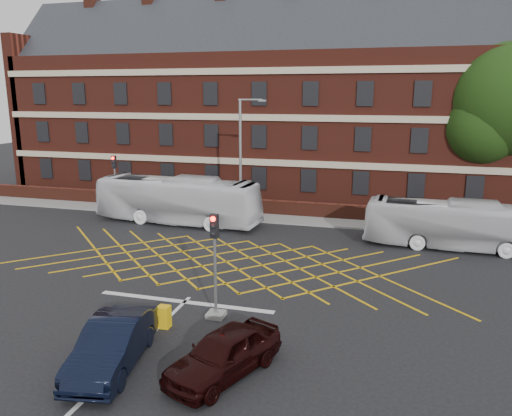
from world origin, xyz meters
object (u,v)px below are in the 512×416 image
(traffic_light_near, at_px, (215,276))
(utility_cabinet, at_px, (164,317))
(bus_left, at_px, (178,200))
(street_lamp, at_px, (242,184))
(bus_right, at_px, (454,225))
(car_maroon, at_px, (224,353))
(direction_signs, at_px, (110,190))
(car_navy, at_px, (112,344))
(traffic_light_far, at_px, (116,189))
(deciduous_tree, at_px, (505,109))

(traffic_light_near, relative_size, utility_cabinet, 4.91)
(bus_left, distance_m, street_lamp, 4.66)
(bus_right, height_order, car_maroon, bus_right)
(utility_cabinet, bearing_deg, direction_signs, 126.66)
(car_navy, bearing_deg, traffic_light_far, 110.57)
(traffic_light_far, height_order, street_lamp, street_lamp)
(direction_signs, bearing_deg, street_lamp, -11.84)
(bus_right, bearing_deg, bus_left, 89.18)
(bus_left, xyz_separation_m, direction_signs, (-7.21, 3.09, -0.25))
(car_navy, bearing_deg, deciduous_tree, 49.04)
(traffic_light_near, bearing_deg, bus_left, 119.93)
(street_lamp, bearing_deg, traffic_light_near, -76.85)
(direction_signs, bearing_deg, bus_right, -9.33)
(deciduous_tree, relative_size, street_lamp, 1.46)
(deciduous_tree, bearing_deg, direction_signs, -169.09)
(bus_left, xyz_separation_m, utility_cabinet, (6.13, -14.83, -1.20))
(car_maroon, height_order, street_lamp, street_lamp)
(bus_left, bearing_deg, deciduous_tree, -63.49)
(direction_signs, relative_size, utility_cabinet, 2.53)
(traffic_light_near, bearing_deg, car_maroon, -66.28)
(car_navy, height_order, deciduous_tree, deciduous_tree)
(deciduous_tree, height_order, traffic_light_far, deciduous_tree)
(car_maroon, distance_m, direction_signs, 26.35)
(traffic_light_near, bearing_deg, bus_right, 50.83)
(car_maroon, distance_m, utility_cabinet, 4.17)
(bus_left, xyz_separation_m, street_lamp, (4.44, 0.65, 1.25))
(traffic_light_near, bearing_deg, deciduous_tree, 57.87)
(bus_right, bearing_deg, traffic_light_far, 85.41)
(car_maroon, xyz_separation_m, street_lamp, (-5.00, 17.98, 2.13))
(street_lamp, bearing_deg, car_maroon, -74.45)
(traffic_light_far, height_order, direction_signs, traffic_light_far)
(bus_left, relative_size, bus_right, 1.15)
(deciduous_tree, xyz_separation_m, traffic_light_far, (-27.56, -6.72, -5.98))
(traffic_light_near, xyz_separation_m, utility_cabinet, (-1.61, -1.39, -1.33))
(car_maroon, xyz_separation_m, direction_signs, (-16.65, 20.42, 0.63))
(street_lamp, bearing_deg, deciduous_tree, 24.99)
(deciduous_tree, relative_size, traffic_light_far, 2.90)
(bus_right, bearing_deg, traffic_light_near, 143.30)
(deciduous_tree, distance_m, traffic_light_near, 26.74)
(bus_left, bearing_deg, street_lamp, -77.02)
(car_navy, bearing_deg, bus_right, 44.23)
(bus_right, relative_size, car_navy, 2.12)
(traffic_light_near, xyz_separation_m, traffic_light_far, (-13.69, 15.35, 0.00))
(bus_left, relative_size, street_lamp, 1.38)
(car_maroon, bearing_deg, traffic_light_near, 136.61)
(car_navy, relative_size, street_lamp, 0.56)
(bus_right, height_order, deciduous_tree, deciduous_tree)
(bus_left, distance_m, bus_right, 17.87)
(bus_left, height_order, traffic_light_near, traffic_light_near)
(car_maroon, relative_size, deciduous_tree, 0.35)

